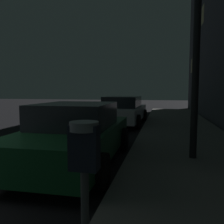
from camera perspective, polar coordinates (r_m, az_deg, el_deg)
The scene contains 4 objects.
parking_meter at distance 1.55m, azimuth -6.90°, elevation -14.67°, with size 0.19×0.19×1.37m.
car_green at distance 5.44m, azimuth -8.96°, elevation -5.51°, with size 2.14×4.33×1.43m.
car_white at distance 11.72m, azimuth 2.79°, elevation 0.39°, with size 2.22×4.57×1.43m.
street_lamp at distance 5.90m, azimuth 20.76°, elevation 24.04°, with size 0.44×0.44×5.24m.
Camera 1 is at (4.82, -2.28, 1.72)m, focal length 36.43 mm.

